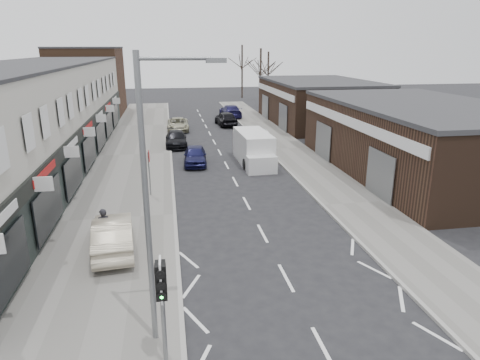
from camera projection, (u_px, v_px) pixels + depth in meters
name	position (u px, v px, depth m)	size (l,w,h in m)	color
ground	(302.00, 309.00, 13.97)	(160.00, 160.00, 0.00)	black
pavement_left	(134.00, 155.00, 33.57)	(5.50, 64.00, 0.12)	slate
pavement_right	(288.00, 149.00, 35.57)	(3.50, 64.00, 0.12)	slate
shop_terrace_left	(27.00, 118.00, 29.09)	(8.00, 41.00, 7.10)	beige
brick_block_far	(88.00, 82.00, 52.95)	(8.00, 10.00, 8.00)	#49301F
right_unit_near	(420.00, 140.00, 28.47)	(10.00, 18.00, 4.50)	#362318
right_unit_far	(318.00, 103.00, 47.29)	(10.00, 16.00, 4.50)	#362318
tree_far_a	(260.00, 107.00, 60.58)	(3.60, 3.60, 8.00)	#382D26
tree_far_b	(268.00, 102.00, 66.62)	(3.60, 3.60, 7.50)	#382D26
tree_far_c	(242.00, 98.00, 71.79)	(3.60, 3.60, 8.50)	#382D26
traffic_light	(162.00, 289.00, 10.65)	(0.28, 0.60, 3.10)	slate
street_lamp	(152.00, 190.00, 11.11)	(2.23, 0.22, 8.00)	slate
warning_sign	(149.00, 159.00, 23.78)	(0.12, 0.80, 2.70)	slate
white_van	(254.00, 149.00, 31.12)	(2.21, 5.90, 2.28)	white
sedan_on_pavement	(113.00, 234.00, 17.51)	(1.54, 4.41, 1.45)	#B5AA91
pedestrian	(104.00, 227.00, 17.92)	(0.60, 0.40, 1.66)	black
parked_car_left_a	(195.00, 155.00, 30.93)	(1.59, 3.95, 1.34)	#13143B
parked_car_left_b	(176.00, 139.00, 36.59)	(1.79, 4.40, 1.28)	black
parked_car_left_c	(178.00, 124.00, 43.47)	(2.11, 4.59, 1.27)	#A29F82
parked_car_right_a	(257.00, 137.00, 37.03)	(1.50, 4.31, 1.42)	silver
parked_car_right_b	(226.00, 118.00, 46.27)	(1.82, 4.51, 1.54)	black
parked_car_right_c	(230.00, 111.00, 51.52)	(2.13, 5.25, 1.52)	#171441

